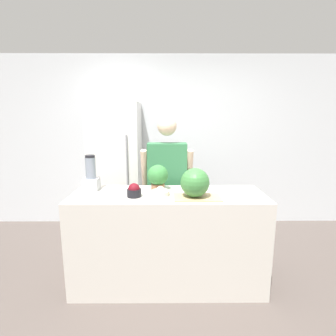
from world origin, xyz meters
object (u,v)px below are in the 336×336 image
object	(u,v)px
refrigerator	(117,169)
person	(167,187)
watermelon	(195,183)
bowl_cream	(161,192)
blender	(91,176)
potted_plant	(158,176)
bowl_cherries	(134,191)

from	to	relation	value
refrigerator	person	xyz separation A→B (m)	(0.73, -0.71, -0.08)
watermelon	bowl_cream	xyz separation A→B (m)	(-0.32, 0.07, -0.11)
blender	potted_plant	size ratio (longest dim) A/B	1.38
watermelon	potted_plant	world-z (taller)	watermelon
person	bowl_cherries	bearing A→B (deg)	-115.60
person	bowl_cream	size ratio (longest dim) A/B	9.89
bowl_cream	potted_plant	distance (m)	0.23
refrigerator	bowl_cherries	xyz separation A→B (m)	(0.42, -1.36, 0.07)
refrigerator	bowl_cream	distance (m)	1.49
refrigerator	potted_plant	world-z (taller)	refrigerator
refrigerator	person	distance (m)	1.02
blender	bowl_cherries	bearing A→B (deg)	-27.23
watermelon	bowl_cherries	distance (m)	0.57
bowl_cream	blender	world-z (taller)	blender
bowl_cream	potted_plant	xyz separation A→B (m)	(-0.03, 0.20, 0.11)
refrigerator	blender	distance (m)	1.13
bowl_cream	person	bearing A→B (deg)	84.21
refrigerator	bowl_cherries	size ratio (longest dim) A/B	14.13
refrigerator	bowl_cherries	world-z (taller)	refrigerator
watermelon	bowl_cream	bearing A→B (deg)	167.20
bowl_cherries	refrigerator	bearing A→B (deg)	107.22
refrigerator	bowl_cream	size ratio (longest dim) A/B	11.00
bowl_cherries	bowl_cream	world-z (taller)	bowl_cherries
watermelon	person	bearing A→B (deg)	110.20
bowl_cream	watermelon	bearing A→B (deg)	-12.80
potted_plant	watermelon	bearing A→B (deg)	-38.32
refrigerator	potted_plant	xyz separation A→B (m)	(0.64, -1.13, 0.15)
person	watermelon	size ratio (longest dim) A/B	6.39
refrigerator	potted_plant	bearing A→B (deg)	-60.55
blender	potted_plant	world-z (taller)	blender
person	watermelon	distance (m)	0.77
refrigerator	watermelon	size ratio (longest dim) A/B	7.11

